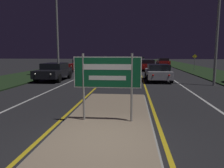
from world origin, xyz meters
name	(u,v)px	position (x,y,z in m)	size (l,w,h in m)	color
ground_plane	(99,145)	(0.00, 0.00, 0.00)	(160.00, 160.00, 0.00)	#232326
median_island	(107,122)	(0.00, 1.70, 0.04)	(2.86, 9.28, 0.10)	#999993
verge_left	(47,72)	(-9.50, 20.00, 0.04)	(5.00, 100.00, 0.08)	#1E3319
verge_right	(212,73)	(9.50, 20.00, 0.04)	(5.00, 100.00, 0.08)	#1E3319
centre_line_yellow_left	(116,69)	(-1.62, 25.00, 0.00)	(0.12, 70.00, 0.01)	gold
centre_line_yellow_right	(139,70)	(1.62, 25.00, 0.00)	(0.12, 70.00, 0.01)	gold
lane_line_white_left	(97,69)	(-4.20, 25.00, 0.00)	(0.12, 70.00, 0.01)	silver
lane_line_white_right	(158,70)	(4.20, 25.00, 0.00)	(0.12, 70.00, 0.01)	silver
edge_line_white_left	(76,69)	(-7.20, 25.00, 0.00)	(0.10, 70.00, 0.01)	silver
edge_line_white_right	(181,70)	(7.20, 25.00, 0.00)	(0.10, 70.00, 0.01)	silver
highway_sign	(107,75)	(0.00, 1.69, 1.58)	(2.13, 0.07, 2.14)	#9E9E99
streetlight_left_near	(56,6)	(-6.23, 14.97, 6.45)	(0.64, 0.64, 9.08)	#9E9E99
car_receding_0	(158,72)	(2.80, 12.90, 0.72)	(1.97, 4.34, 1.36)	#B7B7BC
car_receding_1	(147,65)	(2.62, 23.63, 0.75)	(1.97, 4.68, 1.41)	maroon
car_receding_2	(163,62)	(5.95, 33.78, 0.74)	(2.03, 4.30, 1.39)	maroon
car_receding_3	(140,60)	(2.40, 46.14, 0.75)	(1.99, 4.85, 1.39)	#B7B7BC
car_approaching_0	(54,71)	(-5.76, 12.50, 0.76)	(2.03, 4.53, 1.43)	black
car_approaching_1	(81,65)	(-5.87, 22.14, 0.78)	(1.87, 4.68, 1.48)	maroon
warning_sign	(195,60)	(8.54, 23.66, 1.32)	(0.60, 0.06, 2.05)	#9E9E99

